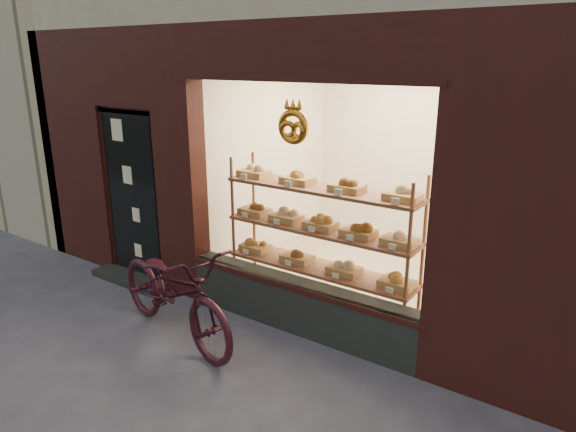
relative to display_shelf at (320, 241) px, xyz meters
The scene contains 3 objects.
ground 2.73m from the display_shelf, 100.01° to the right, with size 90.00×90.00×0.00m, color #3E3E48.
display_shelf is the anchor object (origin of this frame).
bicycle 1.62m from the display_shelf, 126.72° to the right, with size 0.68×1.96×1.03m, color #35111B.
Camera 1 is at (3.14, -1.93, 2.76)m, focal length 32.00 mm.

